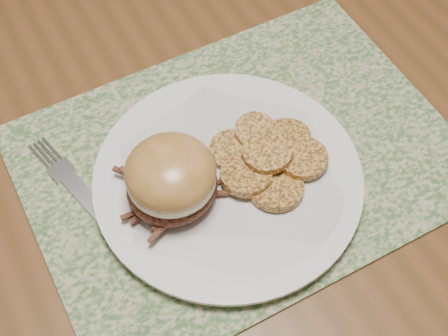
% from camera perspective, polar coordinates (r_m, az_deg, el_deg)
% --- Properties ---
extents(dining_table, '(1.50, 0.90, 0.75)m').
position_cam_1_polar(dining_table, '(0.74, -19.00, -7.25)').
color(dining_table, brown).
rests_on(dining_table, ground).
extents(placemat, '(0.45, 0.33, 0.00)m').
position_cam_1_polar(placemat, '(0.67, 1.62, 0.83)').
color(placemat, '#3C6031').
rests_on(placemat, dining_table).
extents(dinner_plate, '(0.26, 0.26, 0.02)m').
position_cam_1_polar(dinner_plate, '(0.64, 0.36, -1.08)').
color(dinner_plate, silver).
rests_on(dinner_plate, placemat).
extents(pork_sandwich, '(0.11, 0.11, 0.07)m').
position_cam_1_polar(pork_sandwich, '(0.60, -4.86, -0.92)').
color(pork_sandwich, black).
rests_on(pork_sandwich, dinner_plate).
extents(roasted_potatoes, '(0.13, 0.14, 0.03)m').
position_cam_1_polar(roasted_potatoes, '(0.64, 4.02, 0.94)').
color(roasted_potatoes, '#B57C35').
rests_on(roasted_potatoes, dinner_plate).
extents(fork, '(0.07, 0.20, 0.00)m').
position_cam_1_polar(fork, '(0.65, -12.09, -3.11)').
color(fork, silver).
rests_on(fork, placemat).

